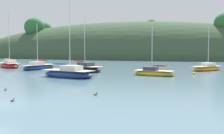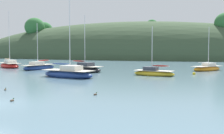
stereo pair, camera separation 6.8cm
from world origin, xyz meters
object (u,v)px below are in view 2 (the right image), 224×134
at_px(sailboat_orange_cutter, 207,68).
at_px(sailboat_white_near, 154,73).
at_px(duck_lone_left, 5,90).
at_px(duck_trailing, 95,94).
at_px(sailboat_blue_center, 84,69).
at_px(sailboat_grey_yawl, 39,67).
at_px(sailboat_cream_ketch, 9,65).
at_px(sailboat_navy_dinghy, 68,74).
at_px(mooring_buoy_outer, 194,74).
at_px(duck_lone_right, 12,100).

relative_size(sailboat_orange_cutter, sailboat_white_near, 1.11).
bearing_deg(duck_lone_left, sailboat_white_near, 63.39).
xyz_separation_m(duck_trailing, duck_lone_left, (-8.31, -0.64, 0.00)).
distance_m(sailboat_blue_center, sailboat_grey_yawl, 9.66).
bearing_deg(duck_trailing, sailboat_cream_ketch, 142.61).
xyz_separation_m(sailboat_navy_dinghy, sailboat_blue_center, (-2.50, 8.87, -0.01)).
relative_size(sailboat_white_near, mooring_buoy_outer, 12.76).
height_order(duck_trailing, duck_lone_left, same).
bearing_deg(mooring_buoy_outer, duck_lone_right, -111.28).
bearing_deg(sailboat_orange_cutter, duck_trailing, -103.61).
xyz_separation_m(sailboat_cream_ketch, sailboat_grey_yawl, (8.81, -2.10, -0.04)).
height_order(sailboat_cream_ketch, duck_lone_right, sailboat_cream_ketch).
bearing_deg(duck_lone_left, mooring_buoy_outer, 56.95).
bearing_deg(sailboat_blue_center, sailboat_navy_dinghy, -74.25).
bearing_deg(sailboat_white_near, sailboat_grey_yawl, 170.50).
bearing_deg(sailboat_white_near, sailboat_blue_center, 168.11).
height_order(sailboat_white_near, sailboat_grey_yawl, sailboat_grey_yawl).
bearing_deg(duck_trailing, duck_lone_right, -133.90).
distance_m(sailboat_cream_ketch, duck_lone_left, 31.93).
bearing_deg(sailboat_grey_yawl, sailboat_blue_center, -6.43).
bearing_deg(sailboat_grey_yawl, sailboat_navy_dinghy, -39.44).
distance_m(duck_lone_left, duck_lone_right, 5.55).
bearing_deg(duck_lone_left, sailboat_navy_dinghy, 93.51).
height_order(sailboat_navy_dinghy, sailboat_orange_cutter, sailboat_navy_dinghy).
relative_size(sailboat_navy_dinghy, mooring_buoy_outer, 20.00).
bearing_deg(sailboat_navy_dinghy, sailboat_blue_center, 105.75).
relative_size(sailboat_grey_yawl, duck_lone_right, 19.97).
height_order(sailboat_orange_cutter, mooring_buoy_outer, sailboat_orange_cutter).
bearing_deg(duck_lone_right, duck_lone_left, 138.34).
bearing_deg(sailboat_grey_yawl, duck_lone_left, -59.11).
height_order(sailboat_navy_dinghy, duck_lone_right, sailboat_navy_dinghy).
bearing_deg(sailboat_white_near, duck_lone_left, -116.61).
bearing_deg(duck_trailing, sailboat_navy_dinghy, 129.81).
distance_m(sailboat_navy_dinghy, mooring_buoy_outer, 17.65).
bearing_deg(duck_lone_left, sailboat_cream_ketch, 132.60).
bearing_deg(duck_lone_right, mooring_buoy_outer, 68.72).
bearing_deg(sailboat_grey_yawl, sailboat_white_near, -9.50).
distance_m(sailboat_blue_center, duck_lone_right, 25.11).
bearing_deg(mooring_buoy_outer, duck_trailing, -105.10).
relative_size(duck_trailing, duck_lone_left, 1.08).
xyz_separation_m(sailboat_grey_yawl, duck_lone_left, (12.80, -21.40, -0.38)).
height_order(mooring_buoy_outer, duck_lone_right, mooring_buoy_outer).
distance_m(sailboat_orange_cutter, duck_lone_right, 35.22).
distance_m(sailboat_white_near, sailboat_cream_ketch, 31.05).
bearing_deg(sailboat_navy_dinghy, sailboat_orange_cutter, 48.70).
height_order(sailboat_grey_yawl, duck_lone_right, sailboat_grey_yawl).
bearing_deg(sailboat_blue_center, sailboat_white_near, -11.89).
bearing_deg(sailboat_cream_ketch, sailboat_grey_yawl, -13.41).
bearing_deg(sailboat_cream_ketch, sailboat_blue_center, -9.81).
xyz_separation_m(sailboat_blue_center, sailboat_grey_yawl, (-9.60, 1.08, -0.02)).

